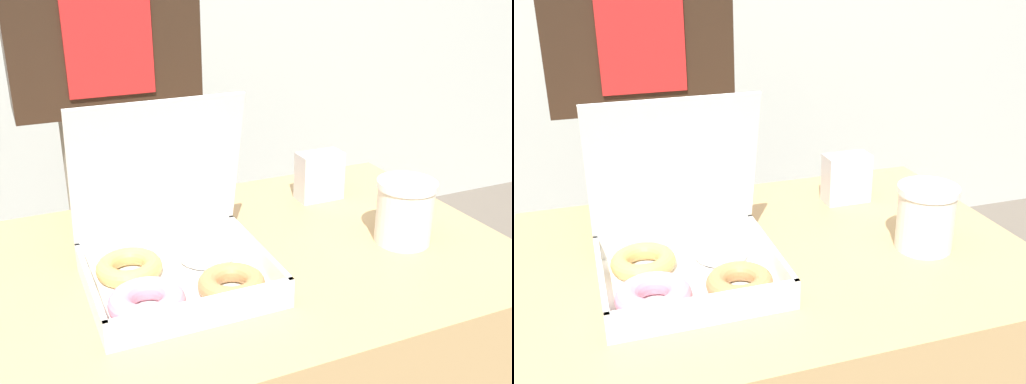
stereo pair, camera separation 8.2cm
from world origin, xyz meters
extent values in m
cube|color=white|center=(-0.16, -0.06, 0.70)|extent=(0.28, 0.25, 0.01)
cube|color=white|center=(-0.30, -0.06, 0.73)|extent=(0.01, 0.25, 0.04)
cube|color=white|center=(-0.03, -0.06, 0.73)|extent=(0.01, 0.25, 0.04)
cube|color=white|center=(-0.16, -0.18, 0.73)|extent=(0.28, 0.01, 0.04)
cube|color=white|center=(-0.16, 0.06, 0.73)|extent=(0.28, 0.01, 0.04)
cube|color=white|center=(-0.16, 0.03, 0.87)|extent=(0.28, 0.07, 0.24)
torus|color=pink|center=(-0.23, -0.12, 0.72)|extent=(0.13, 0.13, 0.04)
torus|color=tan|center=(-0.23, -0.01, 0.72)|extent=(0.11, 0.11, 0.03)
torus|color=#B27F4C|center=(-0.10, -0.12, 0.72)|extent=(0.15, 0.15, 0.03)
torus|color=white|center=(-0.10, -0.01, 0.72)|extent=(0.13, 0.13, 0.03)
cylinder|color=silver|center=(0.25, -0.07, 0.75)|extent=(0.10, 0.10, 0.11)
cylinder|color=white|center=(0.25, -0.07, 0.81)|extent=(0.11, 0.11, 0.01)
cube|color=silver|center=(0.21, 0.17, 0.75)|extent=(0.09, 0.05, 0.10)
cylinder|color=gray|center=(-0.16, 0.48, 0.43)|extent=(0.22, 0.22, 0.87)
cube|color=red|center=(-0.16, 0.39, 1.09)|extent=(0.18, 0.01, 0.36)
camera|label=1|loc=(-0.38, -0.86, 1.20)|focal=42.00mm
camera|label=2|loc=(-0.31, -0.89, 1.20)|focal=42.00mm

